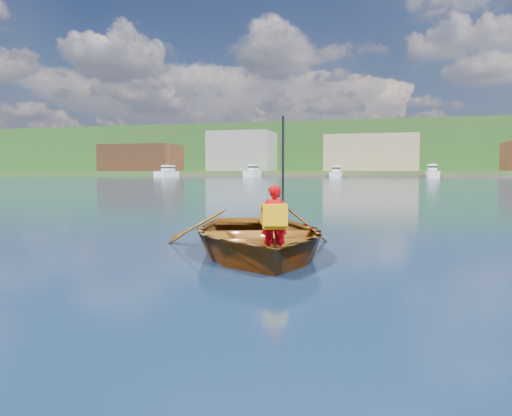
{
  "coord_description": "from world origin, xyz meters",
  "views": [
    {
      "loc": [
        0.62,
        -6.96,
        1.27
      ],
      "look_at": [
        -1.38,
        0.6,
        0.73
      ],
      "focal_mm": 35.0,
      "sensor_mm": 36.0,
      "label": 1
    }
  ],
  "objects_px": {
    "dock": "(357,176)",
    "marina_yachts": "(411,173)",
    "rowboat": "(257,236)",
    "child_paddler": "(274,219)"
  },
  "relations": [
    {
      "from": "rowboat",
      "to": "dock",
      "type": "distance_m",
      "value": 147.58
    },
    {
      "from": "dock",
      "to": "marina_yachts",
      "type": "bearing_deg",
      "value": -16.83
    },
    {
      "from": "rowboat",
      "to": "marina_yachts",
      "type": "distance_m",
      "value": 142.95
    },
    {
      "from": "dock",
      "to": "marina_yachts",
      "type": "relative_size",
      "value": 1.12
    },
    {
      "from": "marina_yachts",
      "to": "rowboat",
      "type": "bearing_deg",
      "value": -93.31
    },
    {
      "from": "rowboat",
      "to": "marina_yachts",
      "type": "relative_size",
      "value": 0.04
    },
    {
      "from": "marina_yachts",
      "to": "child_paddler",
      "type": "bearing_deg",
      "value": -93.11
    },
    {
      "from": "child_paddler",
      "to": "dock",
      "type": "height_order",
      "value": "child_paddler"
    },
    {
      "from": "child_paddler",
      "to": "marina_yachts",
      "type": "height_order",
      "value": "marina_yachts"
    },
    {
      "from": "rowboat",
      "to": "child_paddler",
      "type": "bearing_deg",
      "value": -59.59
    }
  ]
}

